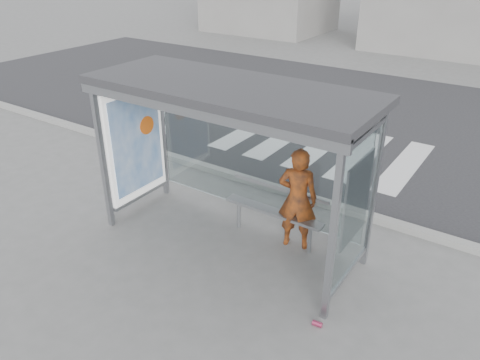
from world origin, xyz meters
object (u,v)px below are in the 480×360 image
person (298,199)px  bench (274,211)px  bus_shelter (210,122)px  soda_can (317,324)px

person → bench: size_ratio=0.98×
bus_shelter → soda_can: 3.21m
soda_can → person: bearing=127.2°
person → bench: (-0.38, -0.04, -0.32)m
bus_shelter → person: bearing=20.7°
bus_shelter → bench: 1.77m
bench → soda_can: bearing=-43.5°
bus_shelter → soda_can: size_ratio=33.64×
bus_shelter → soda_can: bus_shelter is taller
bus_shelter → bench: size_ratio=2.48×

